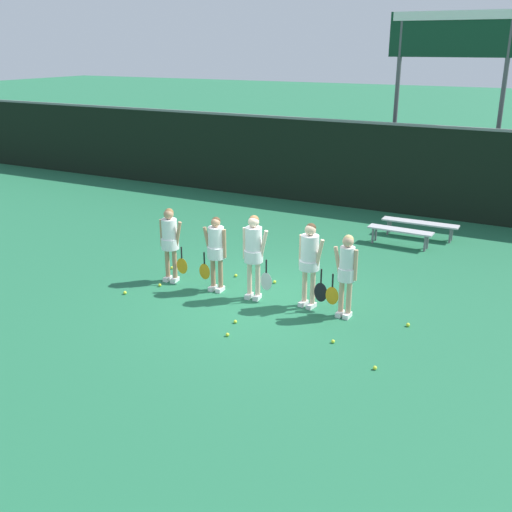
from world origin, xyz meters
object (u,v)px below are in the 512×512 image
bench_courtside (400,232)px  tennis_ball_8 (333,341)px  bench_far (420,224)px  tennis_ball_0 (275,282)px  player_1 (216,248)px  player_3 (310,258)px  player_0 (170,239)px  player_2 (254,250)px  tennis_ball_7 (236,275)px  tennis_ball_2 (172,268)px  tennis_ball_10 (235,322)px  tennis_ball_5 (125,293)px  tennis_ball_4 (375,368)px  tennis_ball_3 (408,325)px  scoreboard (452,55)px  tennis_ball_6 (227,335)px  tennis_ball_1 (160,285)px  player_4 (346,270)px  tennis_ball_9 (305,289)px

bench_courtside → tennis_ball_8: bench_courtside is taller
bench_far → tennis_ball_0: bench_far is taller
player_1 → player_3: (2.07, 0.14, 0.08)m
bench_courtside → player_0: size_ratio=1.02×
player_2 → tennis_ball_7: bearing=133.0°
player_3 → tennis_ball_0: (-1.14, 0.78, -1.00)m
player_3 → tennis_ball_2: 3.82m
tennis_ball_0 → tennis_ball_10: tennis_ball_0 is taller
tennis_ball_5 → player_2: bearing=23.7°
tennis_ball_4 → bench_courtside: bearing=101.7°
bench_far → tennis_ball_3: bearing=-79.4°
tennis_ball_7 → player_2: bearing=-43.1°
scoreboard → tennis_ball_6: 12.44m
scoreboard → tennis_ball_6: bearing=-96.4°
tennis_ball_1 → tennis_ball_10: size_ratio=1.04×
tennis_ball_1 → tennis_ball_5: 0.79m
player_4 → tennis_ball_7: (-2.88, 0.82, -0.93)m
tennis_ball_1 → tennis_ball_7: 1.73m
player_0 → tennis_ball_7: 1.72m
scoreboard → tennis_ball_0: (-1.66, -8.80, -4.64)m
bench_courtside → tennis_ball_2: size_ratio=24.43×
bench_courtside → tennis_ball_3: bench_courtside is taller
player_2 → player_4: player_2 is taller
player_1 → tennis_ball_6: player_1 is taller
scoreboard → player_3: (-0.52, -9.58, -3.63)m
scoreboard → bench_far: 5.85m
player_0 → tennis_ball_6: size_ratio=24.86×
bench_courtside → tennis_ball_5: (-4.26, -5.89, -0.35)m
tennis_ball_4 → tennis_ball_5: (-5.60, 0.56, 0.00)m
bench_courtside → tennis_ball_3: size_ratio=23.49×
tennis_ball_4 → tennis_ball_7: bearing=147.9°
bench_far → tennis_ball_8: bench_far is taller
player_4 → tennis_ball_10: 2.32m
player_3 → player_4: bearing=2.8°
tennis_ball_10 → player_4: bearing=36.5°
player_1 → tennis_ball_4: 4.43m
player_0 → tennis_ball_5: bearing=-116.7°
scoreboard → tennis_ball_5: size_ratio=82.84×
player_0 → tennis_ball_8: player_0 is taller
player_2 → tennis_ball_10: bearing=-82.3°
player_4 → tennis_ball_7: bearing=166.3°
tennis_ball_0 → tennis_ball_8: 2.95m
bench_far → player_4: 5.75m
tennis_ball_5 → scoreboard: bearing=68.9°
scoreboard → tennis_ball_8: scoreboard is taller
player_0 → tennis_ball_3: size_ratio=23.13×
bench_courtside → tennis_ball_9: bench_courtside is taller
tennis_ball_4 → tennis_ball_9: size_ratio=1.02×
player_3 → scoreboard: bearing=97.2°
tennis_ball_6 → tennis_ball_8: 1.89m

